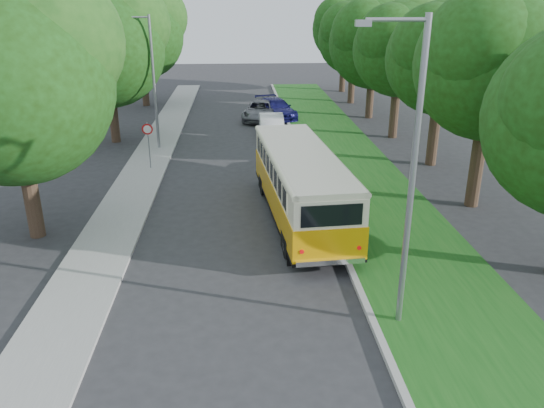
{
  "coord_description": "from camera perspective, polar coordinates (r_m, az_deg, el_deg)",
  "views": [
    {
      "loc": [
        0.06,
        -14.57,
        8.28
      ],
      "look_at": [
        1.2,
        2.85,
        1.5
      ],
      "focal_mm": 35.0,
      "sensor_mm": 36.0,
      "label": 1
    }
  ],
  "objects": [
    {
      "name": "ground",
      "position": [
        16.76,
        -3.49,
        -8.43
      ],
      "size": [
        120.0,
        120.0,
        0.0
      ],
      "primitive_type": "plane",
      "color": "#2A2A2D",
      "rests_on": "ground"
    },
    {
      "name": "curb",
      "position": [
        21.52,
        6.03,
        -1.32
      ],
      "size": [
        0.2,
        70.0,
        0.15
      ],
      "primitive_type": "cube",
      "color": "gray",
      "rests_on": "ground"
    },
    {
      "name": "grass_verge",
      "position": [
        22.03,
        12.07,
        -1.17
      ],
      "size": [
        4.5,
        70.0,
        0.13
      ],
      "primitive_type": "cube",
      "color": "#154E14",
      "rests_on": "ground"
    },
    {
      "name": "sidewalk",
      "position": [
        21.78,
        -16.34,
        -1.86
      ],
      "size": [
        2.2,
        70.0,
        0.12
      ],
      "primitive_type": "cube",
      "color": "gray",
      "rests_on": "ground"
    },
    {
      "name": "treeline",
      "position": [
        32.79,
        1.76,
        17.1
      ],
      "size": [
        24.27,
        41.91,
        9.46
      ],
      "color": "#332319",
      "rests_on": "ground"
    },
    {
      "name": "lamppost_near",
      "position": [
        13.35,
        14.57,
        3.48
      ],
      "size": [
        1.71,
        0.16,
        8.0
      ],
      "color": "gray",
      "rests_on": "ground"
    },
    {
      "name": "lamppost_far",
      "position": [
        31.22,
        -12.8,
        13.05
      ],
      "size": [
        1.71,
        0.16,
        7.5
      ],
      "color": "gray",
      "rests_on": "ground"
    },
    {
      "name": "warning_sign",
      "position": [
        27.73,
        -13.18,
        6.96
      ],
      "size": [
        0.56,
        0.1,
        2.5
      ],
      "color": "gray",
      "rests_on": "ground"
    },
    {
      "name": "vintage_bus",
      "position": [
        20.71,
        3.11,
        1.9
      ],
      "size": [
        3.27,
        9.86,
        2.88
      ],
      "primitive_type": null,
      "rotation": [
        0.0,
        0.0,
        0.08
      ],
      "color": "#EAA007",
      "rests_on": "ground"
    },
    {
      "name": "car_silver",
      "position": [
        26.78,
        2.74,
        4.6
      ],
      "size": [
        2.41,
        3.96,
        1.26
      ],
      "primitive_type": "imported",
      "rotation": [
        0.0,
        0.0,
        -0.27
      ],
      "color": "#A2A2A7",
      "rests_on": "ground"
    },
    {
      "name": "car_white",
      "position": [
        34.14,
        -0.05,
        8.41
      ],
      "size": [
        1.52,
        4.31,
        1.42
      ],
      "primitive_type": "imported",
      "rotation": [
        0.0,
        0.0,
        -0.0
      ],
      "color": "white",
      "rests_on": "ground"
    },
    {
      "name": "car_blue",
      "position": [
        39.74,
        0.44,
        10.23
      ],
      "size": [
        3.31,
        5.19,
        1.4
      ],
      "primitive_type": "imported",
      "rotation": [
        0.0,
        0.0,
        0.3
      ],
      "color": "navy",
      "rests_on": "ground"
    },
    {
      "name": "car_grey",
      "position": [
        39.15,
        -1.2,
        10.02
      ],
      "size": [
        3.14,
        5.22,
        1.36
      ],
      "primitive_type": "imported",
      "rotation": [
        0.0,
        0.0,
        -0.19
      ],
      "color": "slate",
      "rests_on": "ground"
    }
  ]
}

